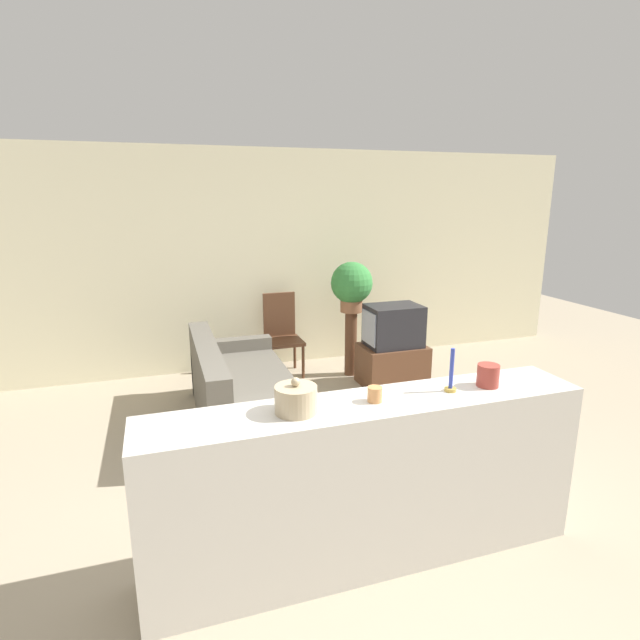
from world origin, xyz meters
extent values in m
plane|color=tan|center=(0.00, 0.00, 0.00)|extent=(14.00, 14.00, 0.00)
cube|color=beige|center=(0.00, 3.43, 1.35)|extent=(9.00, 0.06, 2.70)
cube|color=#605B51|center=(-0.37, 1.76, 0.24)|extent=(0.88, 1.85, 0.47)
cube|color=#605B51|center=(-0.71, 1.76, 0.64)|extent=(0.20, 1.85, 0.34)
cube|color=#605B51|center=(-0.37, 0.92, 0.30)|extent=(0.88, 0.16, 0.61)
cube|color=#605B51|center=(-0.37, 2.61, 0.30)|extent=(0.88, 0.16, 0.61)
cube|color=brown|center=(1.42, 2.26, 0.23)|extent=(0.74, 0.52, 0.47)
cube|color=#232328|center=(1.42, 2.26, 0.70)|extent=(0.60, 0.44, 0.47)
cube|color=#939EB2|center=(1.12, 2.26, 0.70)|extent=(0.02, 0.36, 0.37)
cube|color=brown|center=(0.30, 2.95, 0.42)|extent=(0.44, 0.44, 0.04)
cube|color=brown|center=(0.30, 3.15, 0.72)|extent=(0.40, 0.04, 0.54)
cylinder|color=brown|center=(0.11, 2.76, 0.20)|extent=(0.04, 0.04, 0.40)
cylinder|color=brown|center=(0.49, 2.76, 0.20)|extent=(0.04, 0.04, 0.40)
cylinder|color=brown|center=(0.11, 3.14, 0.20)|extent=(0.04, 0.04, 0.40)
cylinder|color=brown|center=(0.49, 3.14, 0.20)|extent=(0.04, 0.04, 0.40)
cylinder|color=brown|center=(1.08, 2.71, 0.40)|extent=(0.15, 0.15, 0.79)
cylinder|color=#8E5B3D|center=(1.08, 2.71, 0.86)|extent=(0.26, 0.26, 0.14)
sphere|color=#38843D|center=(1.08, 2.71, 1.14)|extent=(0.50, 0.50, 0.50)
cube|color=beige|center=(0.00, -0.31, 0.51)|extent=(2.59, 0.44, 1.02)
cylinder|color=tan|center=(-0.44, -0.31, 1.09)|extent=(0.23, 0.23, 0.15)
sphere|color=tan|center=(-0.44, -0.31, 1.19)|extent=(0.05, 0.05, 0.05)
cylinder|color=#C6844C|center=(0.02, -0.31, 1.06)|extent=(0.08, 0.08, 0.09)
cylinder|color=#B7933D|center=(0.51, -0.31, 1.03)|extent=(0.07, 0.07, 0.02)
cylinder|color=#2D3D9E|center=(0.51, -0.31, 1.16)|extent=(0.02, 0.02, 0.24)
cylinder|color=#99382D|center=(0.77, -0.31, 1.08)|extent=(0.13, 0.13, 0.14)
camera|label=1|loc=(-1.08, -2.69, 2.14)|focal=28.00mm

